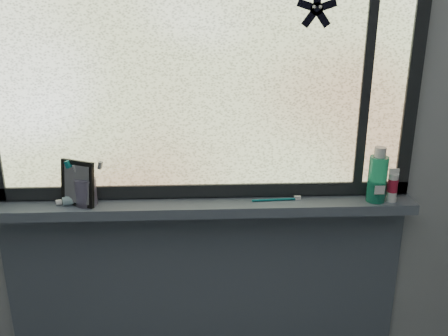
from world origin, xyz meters
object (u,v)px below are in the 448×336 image
toothbrush_cup (86,192)px  cream_tube (393,184)px  vanity_mirror (77,183)px  mouthwash_bottle (378,175)px

toothbrush_cup → cream_tube: cream_tube is taller
vanity_mirror → mouthwash_bottle: mouthwash_bottle is taller
vanity_mirror → mouthwash_bottle: bearing=23.8°
toothbrush_cup → mouthwash_bottle: 1.10m
vanity_mirror → mouthwash_bottle: 1.12m
vanity_mirror → cream_tube: vanity_mirror is taller
mouthwash_bottle → cream_tube: 0.07m
toothbrush_cup → cream_tube: bearing=-0.9°
toothbrush_cup → mouthwash_bottle: mouthwash_bottle is taller
vanity_mirror → cream_tube: (1.18, -0.02, -0.02)m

